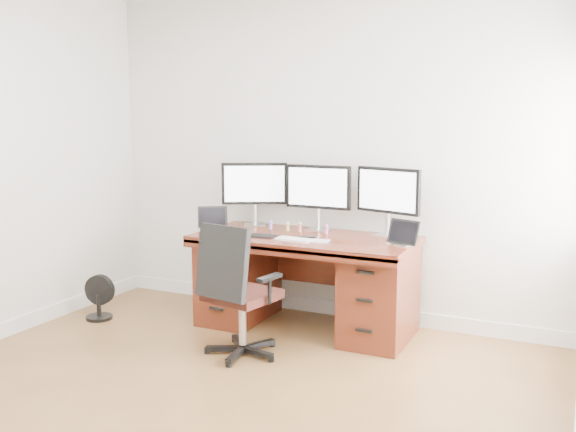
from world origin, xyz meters
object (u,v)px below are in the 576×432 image
at_px(floor_fan, 98,298).
at_px(keyboard, 295,239).
at_px(office_chair, 238,313).
at_px(desk, 306,279).
at_px(monitor_center, 318,189).

bearing_deg(floor_fan, keyboard, -0.35).
relative_size(office_chair, floor_fan, 2.56).
xyz_separation_m(desk, office_chair, (-0.19, -0.75, -0.09)).
xyz_separation_m(desk, keyboard, (0.00, -0.22, 0.36)).
relative_size(office_chair, monitor_center, 1.73).
relative_size(monitor_center, keyboard, 1.97).
distance_m(desk, office_chair, 0.78).
bearing_deg(desk, monitor_center, 90.00).
distance_m(desk, keyboard, 0.42).
height_order(office_chair, monitor_center, monitor_center).
bearing_deg(keyboard, office_chair, -105.34).
height_order(monitor_center, keyboard, monitor_center).
xyz_separation_m(office_chair, keyboard, (0.19, 0.53, 0.44)).
distance_m(office_chair, monitor_center, 1.27).
bearing_deg(office_chair, monitor_center, 90.65).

